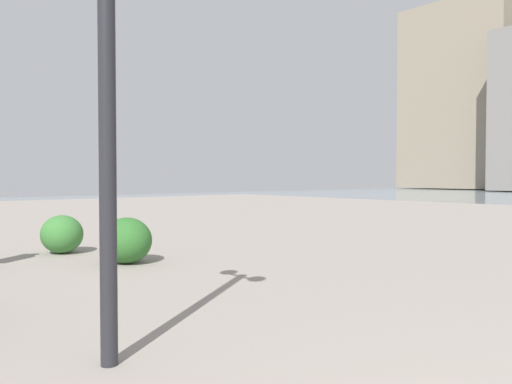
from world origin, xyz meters
TOP-DOWN VIEW (x-y plane):
  - building_highrise at (36.14, -67.45)m, footprint 15.42×11.83m
  - lamppost at (4.34, 1.05)m, footprint 0.98×0.28m
  - shrub_low at (8.77, -1.24)m, footprint 0.97×0.87m
  - shrub_round at (10.72, -0.76)m, footprint 0.91×0.82m

SIDE VIEW (x-z plane):
  - shrub_round at x=10.72m, z-range 0.00..0.78m
  - shrub_low at x=8.77m, z-range 0.00..0.83m
  - lamppost at x=4.34m, z-range 0.66..4.59m
  - building_highrise at x=36.14m, z-range -1.03..27.35m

